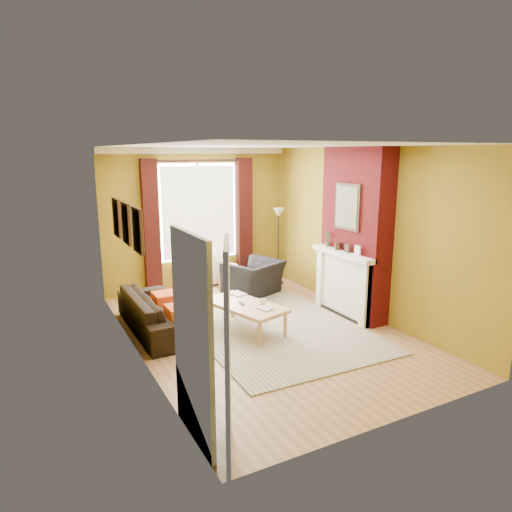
% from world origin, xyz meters
% --- Properties ---
extents(ground, '(5.50, 5.50, 0.00)m').
position_xyz_m(ground, '(0.00, 0.00, 0.00)').
color(ground, olive).
rests_on(ground, ground).
extents(room_walls, '(3.82, 5.54, 2.83)m').
position_xyz_m(room_walls, '(0.64, 0.28, 1.38)').
color(room_walls, olive).
rests_on(room_walls, ground).
extents(striped_rug, '(2.55, 3.48, 0.02)m').
position_xyz_m(striped_rug, '(0.22, 0.05, 0.01)').
color(striped_rug, teal).
rests_on(striped_rug, ground).
extents(sofa, '(0.82, 2.04, 0.59)m').
position_xyz_m(sofa, '(-1.42, 0.83, 0.30)').
color(sofa, black).
rests_on(sofa, ground).
extents(armchair, '(1.28, 1.21, 0.66)m').
position_xyz_m(armchair, '(0.74, 1.76, 0.33)').
color(armchair, black).
rests_on(armchair, ground).
extents(coffee_table, '(1.01, 1.46, 0.44)m').
position_xyz_m(coffee_table, '(-0.25, 0.15, 0.40)').
color(coffee_table, tan).
rests_on(coffee_table, ground).
extents(wicker_stool, '(0.41, 0.41, 0.49)m').
position_xyz_m(wicker_stool, '(0.46, 2.34, 0.25)').
color(wicker_stool, '#A17245').
rests_on(wicker_stool, ground).
extents(floor_lamp, '(0.29, 0.29, 1.59)m').
position_xyz_m(floor_lamp, '(1.55, 2.20, 1.26)').
color(floor_lamp, black).
rests_on(floor_lamp, ground).
extents(book_a, '(0.23, 0.27, 0.02)m').
position_xyz_m(book_a, '(-0.17, -0.22, 0.45)').
color(book_a, '#999999').
rests_on(book_a, coffee_table).
extents(book_b, '(0.25, 0.31, 0.02)m').
position_xyz_m(book_b, '(-0.24, 0.62, 0.45)').
color(book_b, '#999999').
rests_on(book_b, coffee_table).
extents(mug, '(0.11, 0.11, 0.10)m').
position_xyz_m(mug, '(-0.03, -0.03, 0.49)').
color(mug, '#999999').
rests_on(mug, coffee_table).
extents(tv_remote, '(0.07, 0.16, 0.02)m').
position_xyz_m(tv_remote, '(-0.29, 0.17, 0.45)').
color(tv_remote, '#28292B').
rests_on(tv_remote, coffee_table).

